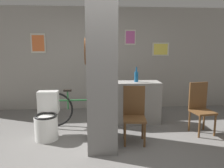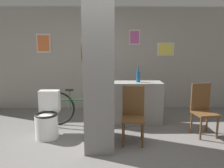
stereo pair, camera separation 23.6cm
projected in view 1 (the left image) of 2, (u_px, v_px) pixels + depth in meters
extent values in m
plane|color=slate|center=(109.00, 156.00, 3.27)|extent=(14.00, 14.00, 0.00)
cube|color=gray|center=(103.00, 59.00, 5.63)|extent=(8.00, 0.06, 2.60)
cube|color=beige|center=(38.00, 43.00, 5.41)|extent=(0.36, 0.02, 0.48)
cube|color=#D86633|center=(38.00, 43.00, 5.39)|extent=(0.30, 0.01, 0.39)
cube|color=beige|center=(161.00, 49.00, 5.65)|extent=(0.44, 0.02, 0.34)
cube|color=#E0CC4C|center=(161.00, 49.00, 5.64)|extent=(0.36, 0.01, 0.28)
cube|color=beige|center=(130.00, 37.00, 5.55)|extent=(0.28, 0.02, 0.38)
cube|color=#B24C8C|center=(130.00, 37.00, 5.53)|extent=(0.23, 0.01, 0.31)
cube|color=gray|center=(101.00, 67.00, 3.49)|extent=(0.45, 0.91, 2.60)
cylinder|color=#593319|center=(86.00, 51.00, 3.25)|extent=(0.03, 0.40, 0.40)
cylinder|color=red|center=(85.00, 51.00, 3.25)|extent=(0.01, 0.07, 0.07)
cube|color=gray|center=(130.00, 102.00, 4.64)|extent=(1.25, 0.44, 0.89)
cylinder|color=white|center=(46.00, 128.00, 3.83)|extent=(0.40, 0.40, 0.41)
torus|color=black|center=(46.00, 116.00, 3.80)|extent=(0.39, 0.39, 0.04)
cube|color=white|center=(48.00, 102.00, 4.02)|extent=(0.36, 0.20, 0.40)
cylinder|color=brown|center=(125.00, 135.00, 3.55)|extent=(0.04, 0.04, 0.40)
cylinder|color=brown|center=(145.00, 135.00, 3.54)|extent=(0.04, 0.04, 0.40)
cylinder|color=brown|center=(124.00, 128.00, 3.86)|extent=(0.04, 0.04, 0.40)
cylinder|color=brown|center=(143.00, 128.00, 3.85)|extent=(0.04, 0.04, 0.40)
cube|color=brown|center=(134.00, 119.00, 3.66)|extent=(0.41, 0.41, 0.04)
cube|color=brown|center=(134.00, 100.00, 3.78)|extent=(0.37, 0.07, 0.52)
cylinder|color=brown|center=(199.00, 127.00, 3.90)|extent=(0.04, 0.04, 0.40)
cylinder|color=brown|center=(215.00, 125.00, 3.97)|extent=(0.04, 0.04, 0.40)
cylinder|color=brown|center=(189.00, 121.00, 4.21)|extent=(0.04, 0.04, 0.40)
cylinder|color=brown|center=(204.00, 120.00, 4.28)|extent=(0.04, 0.04, 0.40)
cube|color=brown|center=(203.00, 112.00, 4.05)|extent=(0.43, 0.43, 0.04)
cube|color=brown|center=(198.00, 95.00, 4.17)|extent=(0.37, 0.09, 0.52)
torus|color=black|center=(56.00, 109.00, 4.44)|extent=(0.71, 0.04, 0.71)
torus|color=black|center=(105.00, 108.00, 4.52)|extent=(0.71, 0.04, 0.71)
cylinder|color=#266633|center=(80.00, 100.00, 4.45)|extent=(0.94, 0.04, 0.04)
cylinder|color=#266633|center=(68.00, 100.00, 4.43)|extent=(0.03, 0.03, 0.37)
cylinder|color=#266633|center=(103.00, 100.00, 4.48)|extent=(0.03, 0.03, 0.34)
cube|color=black|center=(68.00, 90.00, 4.39)|extent=(0.16, 0.06, 0.04)
cylinder|color=#262626|center=(103.00, 92.00, 4.45)|extent=(0.03, 0.42, 0.03)
cylinder|color=#19598C|center=(136.00, 77.00, 4.55)|extent=(0.08, 0.08, 0.21)
cylinder|color=#19598C|center=(136.00, 70.00, 4.53)|extent=(0.03, 0.03, 0.09)
sphere|color=#333333|center=(136.00, 67.00, 4.52)|extent=(0.03, 0.03, 0.03)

